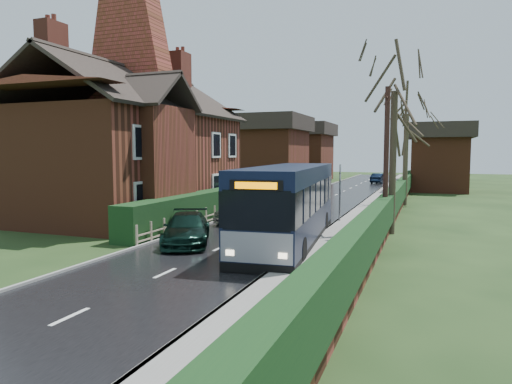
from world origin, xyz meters
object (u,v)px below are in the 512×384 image
at_px(brick_house, 134,142).
at_px(telegraph_pole, 386,162).
at_px(bus, 289,205).
at_px(bus_stop_sign, 340,185).
at_px(car_green, 187,229).
at_px(car_silver, 247,208).

distance_m(brick_house, telegraph_pole, 14.74).
bearing_deg(bus, brick_house, 150.66).
xyz_separation_m(bus_stop_sign, telegraph_pole, (2.60, -3.42, 1.26)).
bearing_deg(telegraph_pole, bus_stop_sign, 133.87).
xyz_separation_m(brick_house, bus_stop_sign, (11.93, 1.22, -2.32)).
distance_m(brick_house, car_green, 10.31).
relative_size(bus, car_green, 2.45).
bearing_deg(car_green, bus, -0.93).
height_order(brick_house, car_silver, brick_house).
relative_size(brick_house, car_green, 3.36).
height_order(bus, car_silver, bus).
relative_size(car_green, bus_stop_sign, 1.40).
height_order(brick_house, telegraph_pole, brick_house).
relative_size(car_silver, telegraph_pole, 0.67).
xyz_separation_m(car_green, bus_stop_sign, (4.84, 7.71, 1.42)).
bearing_deg(car_silver, bus, -41.09).
distance_m(car_silver, bus_stop_sign, 5.09).
xyz_separation_m(bus, car_silver, (-3.70, 4.59, -0.83)).
height_order(car_green, bus_stop_sign, bus_stop_sign).
height_order(brick_house, car_green, brick_house).
bearing_deg(bus, telegraph_pole, 30.55).
distance_m(bus, car_green, 4.30).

